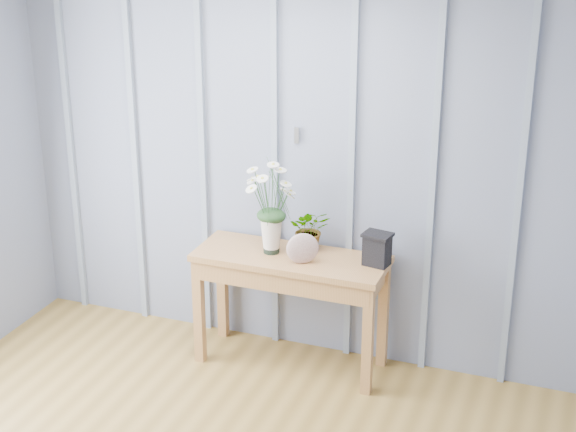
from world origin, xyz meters
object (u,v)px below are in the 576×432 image
at_px(sideboard, 291,272).
at_px(carved_box, 377,249).
at_px(daisy_vase, 271,193).
at_px(felt_disc_vessel, 303,248).

bearing_deg(sideboard, carved_box, 5.71).
bearing_deg(carved_box, sideboard, -174.29).
xyz_separation_m(daisy_vase, carved_box, (0.66, 0.05, -0.29)).
xyz_separation_m(sideboard, daisy_vase, (-0.13, 0.01, 0.51)).
distance_m(sideboard, carved_box, 0.58).
bearing_deg(daisy_vase, carved_box, 4.05).
distance_m(sideboard, felt_disc_vessel, 0.25).
xyz_separation_m(sideboard, carved_box, (0.53, 0.05, 0.22)).
bearing_deg(daisy_vase, felt_disc_vessel, -21.12).
bearing_deg(felt_disc_vessel, sideboard, 114.95).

